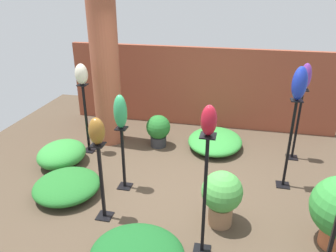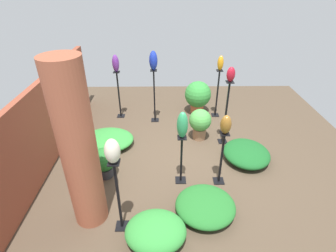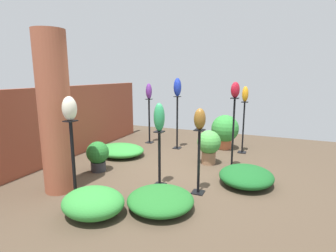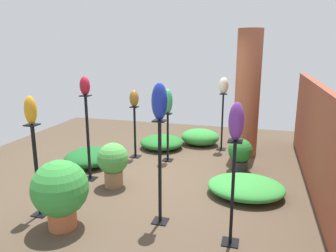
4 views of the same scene
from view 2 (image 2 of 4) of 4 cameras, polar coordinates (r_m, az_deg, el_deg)
name	(u,v)px [view 2 (image 2 of 4)]	position (r m, az deg, el deg)	size (l,w,h in m)	color
ground_plane	(181,156)	(5.72, 2.92, -6.56)	(8.00, 8.00, 0.00)	#4C3D2D
brick_wall_back	(46,123)	(5.75, -24.99, 0.54)	(5.60, 0.12, 1.69)	brown
brick_pillar	(79,150)	(3.84, -18.86, -5.01)	(0.51, 0.51, 2.64)	#9E5138
pedestal_violet	(119,97)	(7.10, -10.60, 6.27)	(0.20, 0.20, 1.27)	black
pedestal_ruby	(226,116)	(5.95, 12.43, 2.18)	(0.20, 0.20, 1.49)	black
pedestal_jade	(181,162)	(4.84, 2.89, -7.83)	(0.20, 0.20, 0.99)	black
pedestal_amber	(217,96)	(7.15, 10.64, 6.51)	(0.20, 0.20, 1.29)	black
pedestal_ivory	(119,199)	(4.02, -10.67, -15.45)	(0.20, 0.20, 1.28)	black
pedestal_cobalt	(154,98)	(6.76, -2.98, 6.02)	(0.20, 0.20, 1.39)	black
pedestal_bronze	(221,161)	(4.88, 11.49, -7.42)	(0.20, 0.20, 1.08)	black
art_vase_violet	(116,63)	(6.79, -11.33, 13.23)	(0.18, 0.17, 0.43)	#6B2D8C
art_vase_ruby	(231,74)	(5.57, 13.53, 10.88)	(0.16, 0.18, 0.31)	maroon
art_vase_jade	(182,125)	(4.39, 3.16, 0.23)	(0.19, 0.19, 0.49)	#2D9356
art_vase_amber	(220,63)	(6.84, 11.36, 13.29)	(0.17, 0.15, 0.37)	orange
art_vase_ivory	(112,151)	(3.46, -12.03, -5.35)	(0.22, 0.21, 0.36)	beige
art_vase_cobalt	(153,61)	(6.41, -3.21, 14.04)	(0.20, 0.20, 0.47)	#192D9E
art_vase_bronze	(226,124)	(4.46, 12.48, 0.32)	(0.20, 0.19, 0.34)	brown
potted_plant_walkway_edge	(104,161)	(5.16, -13.77, -7.51)	(0.45, 0.45, 0.62)	#2D2D33
potted_plant_mid_right	(198,95)	(7.29, 6.50, 6.63)	(0.72, 0.72, 0.90)	#B25B38
potted_plant_near_pillar	(200,122)	(6.11, 6.99, 0.81)	(0.52, 0.52, 0.75)	#936B4C
foliage_bed_east	(246,153)	(5.78, 16.71, -5.71)	(1.05, 0.96, 0.31)	#195923
foliage_bed_west	(107,140)	(6.15, -13.12, -2.95)	(1.01, 1.20, 0.27)	#338C38
foliage_bed_center	(205,206)	(4.52, 8.13, -16.79)	(0.96, 0.99, 0.28)	#236B28
foliage_bed_rear	(156,231)	(4.11, -2.70, -21.95)	(0.78, 0.90, 0.38)	#338C38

